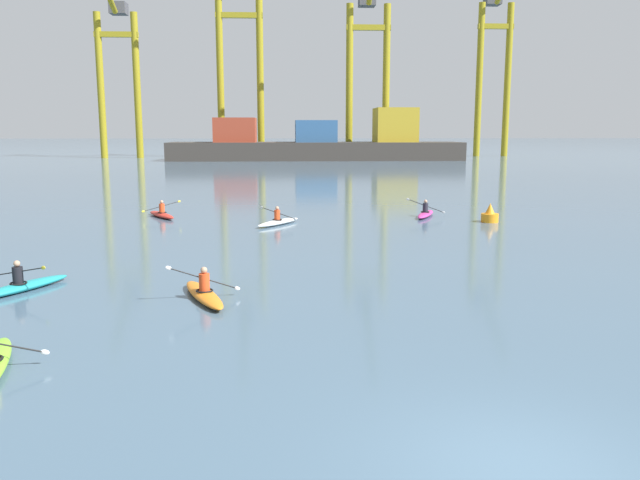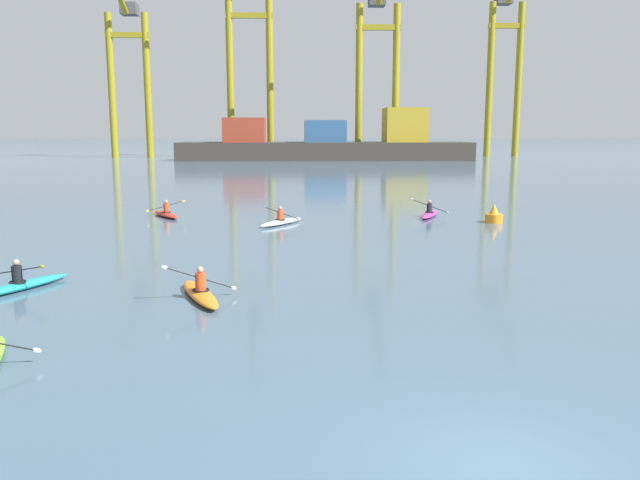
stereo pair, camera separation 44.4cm
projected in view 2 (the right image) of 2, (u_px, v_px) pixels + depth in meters
ground_plane at (502, 471)px, 8.96m from camera, size 800.00×800.00×0.00m
container_barge at (328, 144)px, 103.90m from camera, size 47.30×9.43×8.39m
gantry_crane_west at (128, 61)px, 109.45m from camera, size 7.40×17.65×31.90m
gantry_crane_west_mid at (249, 48)px, 109.83m from camera, size 8.11×14.44×38.90m
gantry_crane_east_mid at (378, 53)px, 107.54m from camera, size 7.53×17.83×37.23m
gantry_crane_east at (506, 55)px, 115.88m from camera, size 6.53×18.27×35.86m
channel_buoy at (494, 216)px, 33.14m from camera, size 0.90×0.90×1.00m
kayak_red at (166, 214)px, 35.38m from camera, size 2.23×3.24×0.95m
kayak_white at (281, 221)px, 32.43m from camera, size 2.44×3.13×0.95m
kayak_magenta at (430, 214)px, 35.39m from camera, size 2.05×3.37×1.02m
kayak_orange at (200, 293)px, 18.13m from camera, size 2.02×3.38×1.09m
kayak_teal at (20, 284)px, 19.11m from camera, size 2.16×3.27×0.95m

